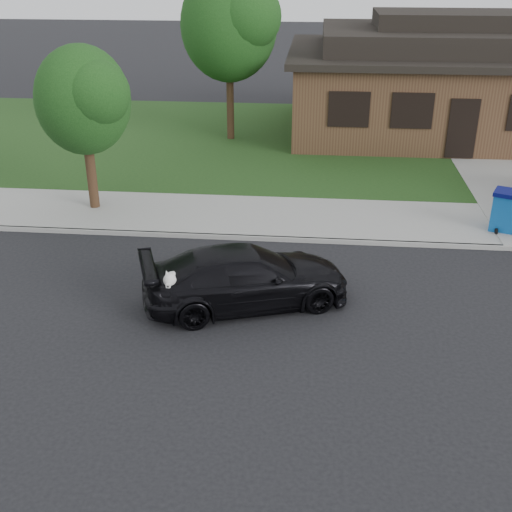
{
  "coord_description": "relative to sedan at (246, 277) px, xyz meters",
  "views": [
    {
      "loc": [
        -1.13,
        -11.87,
        6.95
      ],
      "look_at": [
        -2.28,
        0.25,
        1.1
      ],
      "focal_mm": 45.0,
      "sensor_mm": 36.0,
      "label": 1
    }
  ],
  "objects": [
    {
      "name": "curb",
      "position": [
        2.49,
        3.35,
        -0.58
      ],
      "size": [
        60.0,
        0.12,
        0.12
      ],
      "primitive_type": "cube",
      "color": "gray",
      "rests_on": "ground"
    },
    {
      "name": "tree_0",
      "position": [
        -1.84,
        12.73,
        3.84
      ],
      "size": [
        3.78,
        3.6,
        6.34
      ],
      "color": "#332114",
      "rests_on": "ground"
    },
    {
      "name": "ground",
      "position": [
        2.49,
        -0.15,
        -0.64
      ],
      "size": [
        120.0,
        120.0,
        0.0
      ],
      "primitive_type": "plane",
      "color": "black",
      "rests_on": "ground"
    },
    {
      "name": "sedan",
      "position": [
        0.0,
        0.0,
        0.0
      ],
      "size": [
        4.76,
        3.16,
        1.28
      ],
      "rotation": [
        0.0,
        0.0,
        1.91
      ],
      "color": "black",
      "rests_on": "ground"
    },
    {
      "name": "lawn",
      "position": [
        2.49,
        12.85,
        -0.58
      ],
      "size": [
        60.0,
        13.0,
        0.13
      ],
      "primitive_type": "cube",
      "color": "#193814",
      "rests_on": "ground"
    },
    {
      "name": "house",
      "position": [
        6.49,
        14.85,
        1.49
      ],
      "size": [
        12.6,
        8.6,
        4.65
      ],
      "color": "#422B1C",
      "rests_on": "ground"
    },
    {
      "name": "tree_2",
      "position": [
        -4.89,
        4.96,
        2.63
      ],
      "size": [
        2.73,
        2.6,
        4.59
      ],
      "color": "#332114",
      "rests_on": "ground"
    },
    {
      "name": "sidewalk",
      "position": [
        2.49,
        4.85,
        -0.58
      ],
      "size": [
        60.0,
        3.0,
        0.12
      ],
      "primitive_type": "cube",
      "color": "gray",
      "rests_on": "ground"
    },
    {
      "name": "recycling_bin",
      "position": [
        6.45,
        4.4,
        0.03
      ],
      "size": [
        0.87,
        0.87,
        1.1
      ],
      "rotation": [
        0.0,
        0.0,
        -0.41
      ],
      "color": "#0E529F",
      "rests_on": "sidewalk"
    }
  ]
}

